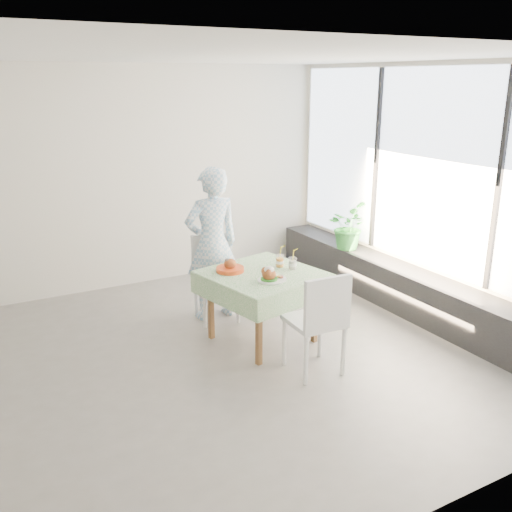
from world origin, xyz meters
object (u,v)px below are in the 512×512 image
cafe_table (263,299)px  diner (212,244)px  potted_plant (347,226)px  chair_near (315,341)px  juice_cup_orange (280,261)px  main_dish (271,276)px  chair_far (216,294)px

cafe_table → diner: (-0.18, 0.81, 0.40)m
cafe_table → potted_plant: potted_plant is taller
chair_near → juice_cup_orange: 1.03m
diner → juice_cup_orange: 0.85m
main_dish → chair_far: bearing=97.0°
chair_far → chair_near: size_ratio=0.96×
main_dish → juice_cup_orange: 0.45m
cafe_table → chair_near: size_ratio=1.25×
diner → potted_plant: 1.97m
chair_near → main_dish: 0.75m
potted_plant → cafe_table: bearing=-152.3°
main_dish → cafe_table: bearing=77.5°
chair_far → potted_plant: 2.03m
chair_far → chair_near: chair_near is taller
chair_far → main_dish: chair_far is taller
diner → main_dish: diner is taller
potted_plant → chair_far: bearing=-174.6°
main_dish → juice_cup_orange: bearing=47.4°
diner → potted_plant: (1.96, 0.12, -0.06)m
chair_near → potted_plant: potted_plant is taller
chair_far → diner: diner is taller
main_dish → potted_plant: (1.83, 1.18, 0.01)m
main_dish → diner: bearing=96.9°
diner → main_dish: bearing=97.7°
cafe_table → potted_plant: bearing=27.7°
cafe_table → juice_cup_orange: juice_cup_orange is taller
chair_near → main_dish: (-0.15, 0.55, 0.49)m
cafe_table → main_dish: main_dish is taller
chair_near → diner: diner is taller
cafe_table → juice_cup_orange: bearing=18.1°
cafe_table → main_dish: 0.42m
chair_far → diner: size_ratio=0.55×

